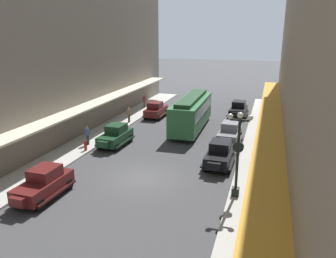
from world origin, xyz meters
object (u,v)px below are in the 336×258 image
Objects in this scene: parked_car_4 at (115,135)px; parked_car_0 at (220,153)px; parked_car_3 at (230,132)px; pedestrian_3 at (87,135)px; parked_car_2 at (156,109)px; parked_car_5 at (44,183)px; pedestrian_2 at (144,101)px; fire_hydrant at (85,146)px; streetcar at (192,111)px; parked_car_1 at (238,109)px; lamp_post_with_clock at (238,151)px; pedestrian_0 at (262,126)px; pedestrian_1 at (129,115)px.

parked_car_0 is at bearing -11.02° from parked_car_4.
parked_car_3 is 12.60m from pedestrian_3.
parked_car_2 is at bearing 89.32° from parked_car_4.
parked_car_5 is (-9.40, -13.61, 0.00)m from parked_car_3.
parked_car_5 is 24.25m from pedestrian_2.
streetcar is at bearing 52.66° from fire_hydrant.
pedestrian_2 is at bearing 136.90° from streetcar.
parked_car_2 is at bearing -161.30° from parked_car_1.
pedestrian_3 is at bearing 175.63° from parked_car_0.
parked_car_3 is 0.45× the size of streetcar.
streetcar is (-4.25, 2.95, 0.96)m from parked_car_3.
parked_car_0 is 5.22× the size of fire_hydrant.
parked_car_4 is at bearing -124.67° from parked_car_1.
parked_car_4 is (-0.12, -10.33, 0.00)m from parked_car_2.
lamp_post_with_clock is at bearing 16.79° from parked_car_5.
pedestrian_2 is (-12.22, 16.06, 0.05)m from parked_car_0.
parked_car_0 and parked_car_1 have the same top height.
pedestrian_3 is (-14.36, -7.59, -0.02)m from pedestrian_0.
parked_car_2 is 0.99× the size of parked_car_3.
parked_car_2 is 0.99× the size of parked_car_4.
pedestrian_3 is (-0.58, 1.35, 0.43)m from fire_hydrant.
lamp_post_with_clock is 13.37m from pedestrian_0.
parked_car_1 is 0.84× the size of lamp_post_with_clock.
pedestrian_0 is (2.67, 2.90, 0.07)m from parked_car_3.
parked_car_2 is 11.44m from parked_car_3.
parked_car_1 and parked_car_3 have the same top height.
parked_car_3 is at bearing 28.56° from fire_hydrant.
parked_car_5 is 17.37m from streetcar.
pedestrian_2 is (-1.00, 7.24, 0.00)m from pedestrian_1.
parked_car_1 is at bearing 91.11° from parked_car_3.
parked_car_4 is at bearing -127.98° from streetcar.
parked_car_5 is at bearing -77.23° from fire_hydrant.
pedestrian_1 is at bearing -149.80° from parked_car_1.
pedestrian_1 is at bearing 104.43° from parked_car_4.
pedestrian_1 and pedestrian_3 have the same top height.
parked_car_5 is 20.45m from pedestrian_0.
lamp_post_with_clock reaches higher than parked_car_5.
parked_car_5 is at bearing -107.28° from streetcar.
fire_hydrant is 16.57m from pedestrian_2.
parked_car_2 is 1.00× the size of parked_car_5.
streetcar is 5.89× the size of pedestrian_3.
streetcar is 11.04m from pedestrian_2.
pedestrian_0 is 13.96m from pedestrian_1.
parked_car_1 is 1.00× the size of parked_car_4.
parked_car_1 is 12.83m from pedestrian_1.
parked_car_3 is 2.58× the size of pedestrian_0.
pedestrian_2 is (-14.96, 7.57, -0.02)m from pedestrian_0.
parked_car_1 reaches higher than pedestrian_2.
fire_hydrant is (-11.11, -6.05, -0.38)m from parked_car_3.
parked_car_1 reaches higher than fire_hydrant.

